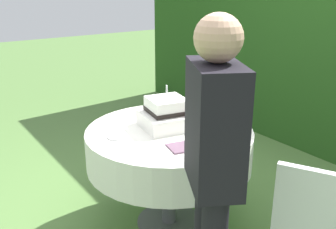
{
  "coord_description": "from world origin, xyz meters",
  "views": [
    {
      "loc": [
        1.98,
        -1.41,
        1.71
      ],
      "look_at": [
        -0.03,
        0.01,
        0.85
      ],
      "focal_mm": 40.8,
      "sensor_mm": 36.0,
      "label": 1
    }
  ],
  "objects_px": {
    "serving_plate_left": "(217,117)",
    "wedding_cake": "(168,114)",
    "cake_table": "(169,147)",
    "serving_plate_far": "(116,137)",
    "napkin_stack": "(181,147)",
    "garden_chair": "(315,224)",
    "serving_plate_near": "(184,109)",
    "standing_person": "(213,168)"
  },
  "relations": [
    {
      "from": "cake_table",
      "to": "serving_plate_far",
      "type": "bearing_deg",
      "value": -103.33
    },
    {
      "from": "wedding_cake",
      "to": "serving_plate_left",
      "type": "bearing_deg",
      "value": 81.71
    },
    {
      "from": "serving_plate_far",
      "to": "napkin_stack",
      "type": "height_order",
      "value": "serving_plate_far"
    },
    {
      "from": "cake_table",
      "to": "serving_plate_near",
      "type": "distance_m",
      "value": 0.46
    },
    {
      "from": "cake_table",
      "to": "napkin_stack",
      "type": "height_order",
      "value": "napkin_stack"
    },
    {
      "from": "wedding_cake",
      "to": "cake_table",
      "type": "bearing_deg",
      "value": -21.86
    },
    {
      "from": "serving_plate_far",
      "to": "standing_person",
      "type": "distance_m",
      "value": 0.96
    },
    {
      "from": "garden_chair",
      "to": "wedding_cake",
      "type": "bearing_deg",
      "value": -173.16
    },
    {
      "from": "serving_plate_near",
      "to": "napkin_stack",
      "type": "xyz_separation_m",
      "value": [
        0.57,
        -0.46,
        -0.0
      ]
    },
    {
      "from": "serving_plate_left",
      "to": "garden_chair",
      "type": "distance_m",
      "value": 1.11
    },
    {
      "from": "cake_table",
      "to": "wedding_cake",
      "type": "xyz_separation_m",
      "value": [
        -0.05,
        0.02,
        0.22
      ]
    },
    {
      "from": "serving_plate_left",
      "to": "napkin_stack",
      "type": "height_order",
      "value": "serving_plate_left"
    },
    {
      "from": "cake_table",
      "to": "wedding_cake",
      "type": "height_order",
      "value": "wedding_cake"
    },
    {
      "from": "serving_plate_far",
      "to": "garden_chair",
      "type": "xyz_separation_m",
      "value": [
        1.16,
        0.52,
        -0.21
      ]
    },
    {
      "from": "serving_plate_near",
      "to": "napkin_stack",
      "type": "height_order",
      "value": "serving_plate_near"
    },
    {
      "from": "serving_plate_far",
      "to": "standing_person",
      "type": "height_order",
      "value": "standing_person"
    },
    {
      "from": "wedding_cake",
      "to": "napkin_stack",
      "type": "xyz_separation_m",
      "value": [
        0.34,
        -0.14,
        -0.09
      ]
    },
    {
      "from": "wedding_cake",
      "to": "garden_chair",
      "type": "height_order",
      "value": "wedding_cake"
    },
    {
      "from": "serving_plate_near",
      "to": "standing_person",
      "type": "bearing_deg",
      "value": -32.24
    },
    {
      "from": "serving_plate_far",
      "to": "napkin_stack",
      "type": "bearing_deg",
      "value": 33.08
    },
    {
      "from": "wedding_cake",
      "to": "garden_chair",
      "type": "relative_size",
      "value": 0.44
    },
    {
      "from": "serving_plate_left",
      "to": "napkin_stack",
      "type": "relative_size",
      "value": 0.79
    },
    {
      "from": "garden_chair",
      "to": "serving_plate_near",
      "type": "bearing_deg",
      "value": 172.05
    },
    {
      "from": "garden_chair",
      "to": "standing_person",
      "type": "bearing_deg",
      "value": -111.68
    },
    {
      "from": "serving_plate_left",
      "to": "standing_person",
      "type": "height_order",
      "value": "standing_person"
    },
    {
      "from": "serving_plate_near",
      "to": "serving_plate_far",
      "type": "relative_size",
      "value": 1.09
    },
    {
      "from": "wedding_cake",
      "to": "serving_plate_near",
      "type": "xyz_separation_m",
      "value": [
        -0.23,
        0.32,
        -0.09
      ]
    },
    {
      "from": "cake_table",
      "to": "wedding_cake",
      "type": "relative_size",
      "value": 2.92
    },
    {
      "from": "napkin_stack",
      "to": "serving_plate_left",
      "type": "bearing_deg",
      "value": 117.04
    },
    {
      "from": "serving_plate_left",
      "to": "wedding_cake",
      "type": "bearing_deg",
      "value": -98.29
    },
    {
      "from": "serving_plate_left",
      "to": "serving_plate_far",
      "type": "bearing_deg",
      "value": -96.99
    },
    {
      "from": "cake_table",
      "to": "napkin_stack",
      "type": "xyz_separation_m",
      "value": [
        0.29,
        -0.12,
        0.14
      ]
    },
    {
      "from": "serving_plate_left",
      "to": "garden_chair",
      "type": "height_order",
      "value": "garden_chair"
    },
    {
      "from": "wedding_cake",
      "to": "serving_plate_left",
      "type": "height_order",
      "value": "wedding_cake"
    },
    {
      "from": "serving_plate_near",
      "to": "garden_chair",
      "type": "bearing_deg",
      "value": -7.95
    },
    {
      "from": "cake_table",
      "to": "serving_plate_far",
      "type": "relative_size",
      "value": 9.82
    },
    {
      "from": "napkin_stack",
      "to": "garden_chair",
      "type": "height_order",
      "value": "garden_chair"
    },
    {
      "from": "serving_plate_near",
      "to": "standing_person",
      "type": "xyz_separation_m",
      "value": [
        1.14,
        -0.72,
        0.17
      ]
    },
    {
      "from": "cake_table",
      "to": "serving_plate_left",
      "type": "bearing_deg",
      "value": 88.49
    },
    {
      "from": "serving_plate_near",
      "to": "napkin_stack",
      "type": "bearing_deg",
      "value": -38.86
    },
    {
      "from": "cake_table",
      "to": "serving_plate_far",
      "type": "distance_m",
      "value": 0.4
    },
    {
      "from": "wedding_cake",
      "to": "serving_plate_left",
      "type": "relative_size",
      "value": 3.29
    }
  ]
}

